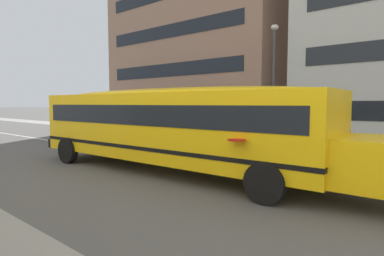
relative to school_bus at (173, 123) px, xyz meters
The scene contains 7 objects.
ground_plane 4.29m from the school_bus, 26.53° to the left, with size 400.00×400.00×0.00m, color #54514F.
sidewalk_far 10.88m from the school_bus, 70.79° to the left, with size 120.00×3.00×0.01m, color gray.
lane_centreline 4.29m from the school_bus, 26.53° to the left, with size 110.00×0.16×0.01m, color silver.
school_bus is the anchor object (origin of this frame).
parked_car_silver_past_driveway 15.07m from the school_bus, 150.46° to the left, with size 3.96×2.00×1.64m.
street_lamp 9.85m from the school_bus, 95.25° to the left, with size 0.44×0.44×6.80m.
apartment_block_far_left 21.57m from the school_bus, 124.23° to the left, with size 16.90×9.76×19.70m.
Camera 1 is at (3.60, -9.38, 2.32)m, focal length 29.35 mm.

